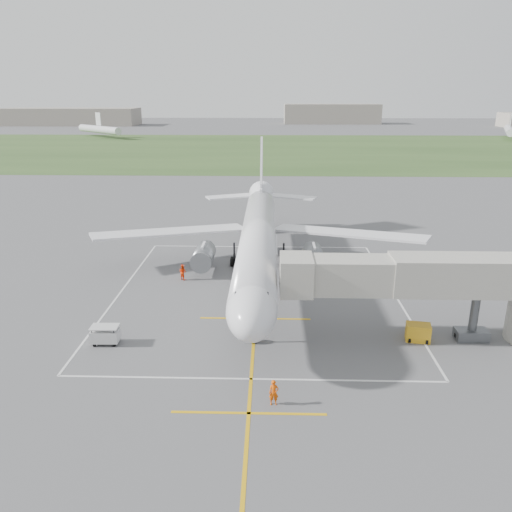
{
  "coord_description": "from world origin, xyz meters",
  "views": [
    {
      "loc": [
        1.23,
        -51.1,
        19.58
      ],
      "look_at": [
        -0.1,
        -4.0,
        4.0
      ],
      "focal_mm": 35.0,
      "sensor_mm": 36.0,
      "label": 1
    }
  ],
  "objects_px": {
    "jet_bridge": "(450,286)",
    "baggage_cart": "(105,335)",
    "gpu_unit": "(418,333)",
    "airliner": "(258,239)",
    "ramp_worker_wing": "(183,272)",
    "ramp_worker_nose": "(274,393)"
  },
  "relations": [
    {
      "from": "jet_bridge",
      "to": "baggage_cart",
      "type": "distance_m",
      "value": 28.09
    },
    {
      "from": "jet_bridge",
      "to": "gpu_unit",
      "type": "xyz_separation_m",
      "value": [
        -2.19,
        -0.28,
        -4.03
      ]
    },
    {
      "from": "airliner",
      "to": "ramp_worker_wing",
      "type": "distance_m",
      "value": 8.99
    },
    {
      "from": "jet_bridge",
      "to": "ramp_worker_wing",
      "type": "xyz_separation_m",
      "value": [
        -23.92,
        13.18,
        -3.87
      ]
    },
    {
      "from": "ramp_worker_nose",
      "to": "ramp_worker_wing",
      "type": "xyz_separation_m",
      "value": [
        -9.8,
        22.67,
        -0.0
      ]
    },
    {
      "from": "baggage_cart",
      "to": "ramp_worker_nose",
      "type": "height_order",
      "value": "ramp_worker_nose"
    },
    {
      "from": "airliner",
      "to": "gpu_unit",
      "type": "bearing_deg",
      "value": -47.03
    },
    {
      "from": "jet_bridge",
      "to": "baggage_cart",
      "type": "height_order",
      "value": "jet_bridge"
    },
    {
      "from": "jet_bridge",
      "to": "ramp_worker_nose",
      "type": "xyz_separation_m",
      "value": [
        -14.12,
        -9.49,
        -3.86
      ]
    },
    {
      "from": "airliner",
      "to": "ramp_worker_nose",
      "type": "height_order",
      "value": "airliner"
    },
    {
      "from": "gpu_unit",
      "to": "ramp_worker_nose",
      "type": "height_order",
      "value": "ramp_worker_nose"
    },
    {
      "from": "jet_bridge",
      "to": "ramp_worker_nose",
      "type": "bearing_deg",
      "value": -146.1
    },
    {
      "from": "ramp_worker_nose",
      "to": "airliner",
      "type": "bearing_deg",
      "value": 90.41
    },
    {
      "from": "gpu_unit",
      "to": "ramp_worker_wing",
      "type": "xyz_separation_m",
      "value": [
        -21.73,
        13.45,
        0.16
      ]
    },
    {
      "from": "gpu_unit",
      "to": "baggage_cart",
      "type": "height_order",
      "value": "baggage_cart"
    },
    {
      "from": "jet_bridge",
      "to": "gpu_unit",
      "type": "height_order",
      "value": "jet_bridge"
    },
    {
      "from": "ramp_worker_wing",
      "to": "jet_bridge",
      "type": "bearing_deg",
      "value": -172.76
    },
    {
      "from": "gpu_unit",
      "to": "ramp_worker_nose",
      "type": "relative_size",
      "value": 1.2
    },
    {
      "from": "jet_bridge",
      "to": "airliner",
      "type": "bearing_deg",
      "value": 137.81
    },
    {
      "from": "gpu_unit",
      "to": "baggage_cart",
      "type": "bearing_deg",
      "value": -167.2
    },
    {
      "from": "jet_bridge",
      "to": "ramp_worker_nose",
      "type": "distance_m",
      "value": 17.45
    },
    {
      "from": "gpu_unit",
      "to": "ramp_worker_wing",
      "type": "height_order",
      "value": "ramp_worker_wing"
    }
  ]
}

